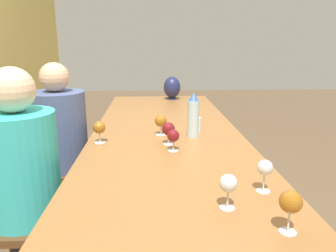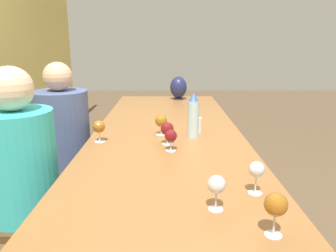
# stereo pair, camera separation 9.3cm
# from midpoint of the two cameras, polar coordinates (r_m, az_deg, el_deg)

# --- Properties ---
(ground_plane) EXTENTS (14.00, 14.00, 0.00)m
(ground_plane) POSITION_cam_midpoint_polar(r_m,az_deg,el_deg) (2.53, -1.34, -18.26)
(ground_plane) COLOR brown
(dining_table) EXTENTS (2.99, 1.00, 0.77)m
(dining_table) POSITION_cam_midpoint_polar(r_m,az_deg,el_deg) (2.22, -1.45, -2.81)
(dining_table) COLOR #936033
(dining_table) RESTS_ON ground_plane
(water_bottle) EXTENTS (0.07, 0.07, 0.29)m
(water_bottle) POSITION_cam_midpoint_polar(r_m,az_deg,el_deg) (2.09, 3.13, 1.78)
(water_bottle) COLOR #ADCCD6
(water_bottle) RESTS_ON dining_table
(water_tumbler) EXTENTS (0.06, 0.06, 0.10)m
(water_tumbler) POSITION_cam_midpoint_polar(r_m,az_deg,el_deg) (2.23, 3.75, 0.22)
(water_tumbler) COLOR silver
(water_tumbler) RESTS_ON dining_table
(vase) EXTENTS (0.17, 0.17, 0.24)m
(vase) POSITION_cam_midpoint_polar(r_m,az_deg,el_deg) (3.45, -0.07, 6.71)
(vase) COLOR #1E234C
(vase) RESTS_ON dining_table
(wine_glass_0) EXTENTS (0.08, 0.08, 0.14)m
(wine_glass_0) POSITION_cam_midpoint_polar(r_m,az_deg,el_deg) (2.15, -2.51, 0.82)
(wine_glass_0) COLOR silver
(wine_glass_0) RESTS_ON dining_table
(wine_glass_1) EXTENTS (0.08, 0.08, 0.14)m
(wine_glass_1) POSITION_cam_midpoint_polar(r_m,az_deg,el_deg) (1.95, -1.28, -0.58)
(wine_glass_1) COLOR silver
(wine_glass_1) RESTS_ON dining_table
(wine_glass_2) EXTENTS (0.07, 0.07, 0.14)m
(wine_glass_2) POSITION_cam_midpoint_polar(r_m,az_deg,el_deg) (1.39, 14.67, -7.20)
(wine_glass_2) COLOR silver
(wine_glass_2) RESTS_ON dining_table
(wine_glass_3) EXTENTS (0.07, 0.07, 0.12)m
(wine_glass_3) POSITION_cam_midpoint_polar(r_m,az_deg,el_deg) (1.84, -0.54, -1.80)
(wine_glass_3) COLOR silver
(wine_glass_3) RESTS_ON dining_table
(wine_glass_4) EXTENTS (0.08, 0.08, 0.13)m
(wine_glass_4) POSITION_cam_midpoint_polar(r_m,az_deg,el_deg) (2.03, -13.19, -0.34)
(wine_glass_4) COLOR silver
(wine_glass_4) RESTS_ON dining_table
(wine_glass_5) EXTENTS (0.07, 0.07, 0.14)m
(wine_glass_5) POSITION_cam_midpoint_polar(r_m,az_deg,el_deg) (1.23, 8.32, -10.01)
(wine_glass_5) COLOR silver
(wine_glass_5) RESTS_ON dining_table
(wine_glass_6) EXTENTS (0.07, 0.07, 0.15)m
(wine_glass_6) POSITION_cam_midpoint_polar(r_m,az_deg,el_deg) (1.13, 18.31, -12.58)
(wine_glass_6) COLOR silver
(wine_glass_6) RESTS_ON dining_table
(chair_near) EXTENTS (0.44, 0.44, 0.96)m
(chair_near) POSITION_cam_midpoint_polar(r_m,az_deg,el_deg) (1.96, -26.79, -12.90)
(chair_near) COLOR brown
(chair_near) RESTS_ON ground_plane
(chair_far) EXTENTS (0.44, 0.44, 0.96)m
(chair_far) POSITION_cam_midpoint_polar(r_m,az_deg,el_deg) (2.56, -20.61, -5.79)
(chair_far) COLOR brown
(chair_far) RESTS_ON ground_plane
(person_near) EXTENTS (0.37, 0.37, 1.26)m
(person_near) POSITION_cam_midpoint_polar(r_m,az_deg,el_deg) (1.86, -24.82, -8.93)
(person_near) COLOR #2D2D38
(person_near) RESTS_ON ground_plane
(person_far) EXTENTS (0.39, 0.39, 1.23)m
(person_far) POSITION_cam_midpoint_polar(r_m,az_deg,el_deg) (2.49, -18.92, -2.93)
(person_far) COLOR #2D2D38
(person_far) RESTS_ON ground_plane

